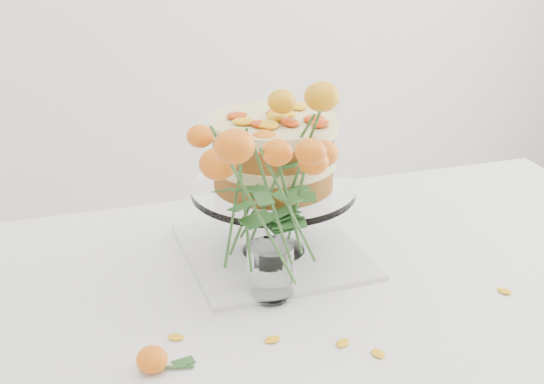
# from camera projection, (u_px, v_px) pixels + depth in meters

# --- Properties ---
(table) EXTENTS (1.43, 0.93, 0.76)m
(table) POSITION_uv_depth(u_px,v_px,m) (321.00, 337.00, 1.31)
(table) COLOR tan
(table) RESTS_ON ground
(napkin) EXTENTS (0.33, 0.33, 0.01)m
(napkin) POSITION_uv_depth(u_px,v_px,m) (273.00, 252.00, 1.41)
(napkin) COLOR silver
(napkin) RESTS_ON table
(cake_stand) EXTENTS (0.30, 0.30, 0.27)m
(cake_stand) POSITION_uv_depth(u_px,v_px,m) (273.00, 160.00, 1.34)
(cake_stand) COLOR white
(cake_stand) RESTS_ON napkin
(rose_vase) EXTENTS (0.29, 0.29, 0.39)m
(rose_vase) POSITION_uv_depth(u_px,v_px,m) (270.00, 172.00, 1.18)
(rose_vase) COLOR white
(rose_vase) RESTS_ON table
(loose_rose_far) EXTENTS (0.08, 0.05, 0.04)m
(loose_rose_far) POSITION_uv_depth(u_px,v_px,m) (152.00, 360.00, 1.08)
(loose_rose_far) COLOR #D8480A
(loose_rose_far) RESTS_ON table
(stray_petal_a) EXTENTS (0.03, 0.02, 0.00)m
(stray_petal_a) POSITION_uv_depth(u_px,v_px,m) (272.00, 340.00, 1.16)
(stray_petal_a) COLOR #F6B00F
(stray_petal_a) RESTS_ON table
(stray_petal_b) EXTENTS (0.03, 0.02, 0.00)m
(stray_petal_b) POSITION_uv_depth(u_px,v_px,m) (343.00, 343.00, 1.15)
(stray_petal_b) COLOR #F6B00F
(stray_petal_b) RESTS_ON table
(stray_petal_c) EXTENTS (0.03, 0.02, 0.00)m
(stray_petal_c) POSITION_uv_depth(u_px,v_px,m) (378.00, 354.00, 1.12)
(stray_petal_c) COLOR #F6B00F
(stray_petal_c) RESTS_ON table
(stray_petal_d) EXTENTS (0.03, 0.02, 0.00)m
(stray_petal_d) POSITION_uv_depth(u_px,v_px,m) (176.00, 337.00, 1.16)
(stray_petal_d) COLOR #F6B00F
(stray_petal_d) RESTS_ON table
(stray_petal_e) EXTENTS (0.03, 0.02, 0.00)m
(stray_petal_e) POSITION_uv_depth(u_px,v_px,m) (157.00, 369.00, 1.09)
(stray_petal_e) COLOR #F6B00F
(stray_petal_e) RESTS_ON table
(stray_petal_f) EXTENTS (0.03, 0.02, 0.00)m
(stray_petal_f) POSITION_uv_depth(u_px,v_px,m) (504.00, 291.00, 1.29)
(stray_petal_f) COLOR #F6B00F
(stray_petal_f) RESTS_ON table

